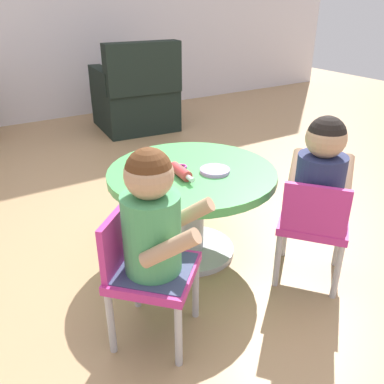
{
  "coord_description": "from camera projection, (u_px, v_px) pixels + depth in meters",
  "views": [
    {
      "loc": [
        -0.96,
        -1.53,
        1.24
      ],
      "look_at": [
        0.0,
        0.0,
        0.35
      ],
      "focal_mm": 38.12,
      "sensor_mm": 36.0,
      "label": 1
    }
  ],
  "objects": [
    {
      "name": "ground_plane",
      "position": [
        192.0,
        252.0,
        2.16
      ],
      "size": [
        10.0,
        10.0,
        0.0
      ],
      "primitive_type": "plane",
      "color": "tan"
    },
    {
      "name": "craft_table",
      "position": [
        192.0,
        193.0,
        2.01
      ],
      "size": [
        0.82,
        0.82,
        0.47
      ],
      "color": "silver",
      "rests_on": "ground"
    },
    {
      "name": "child_chair_left",
      "position": [
        145.0,
        269.0,
        1.53
      ],
      "size": [
        0.42,
        0.42,
        0.54
      ],
      "color": "#B7B7BC",
      "rests_on": "ground"
    },
    {
      "name": "seated_child_left",
      "position": [
        152.0,
        218.0,
        1.42
      ],
      "size": [
        0.43,
        0.44,
        0.51
      ],
      "color": "#3F4772",
      "rests_on": "ground"
    },
    {
      "name": "child_chair_right",
      "position": [
        313.0,
        224.0,
        1.83
      ],
      "size": [
        0.42,
        0.42,
        0.54
      ],
      "color": "#B7B7BC",
      "rests_on": "ground"
    },
    {
      "name": "seated_child_right",
      "position": [
        321.0,
        174.0,
        1.76
      ],
      "size": [
        0.44,
        0.43,
        0.51
      ],
      "color": "#3F4772",
      "rests_on": "ground"
    },
    {
      "name": "armchair_dark",
      "position": [
        136.0,
        98.0,
        3.99
      ],
      "size": [
        0.77,
        0.78,
        0.85
      ],
      "color": "black",
      "rests_on": "ground"
    },
    {
      "name": "rolling_pin",
      "position": [
        181.0,
        171.0,
        1.88
      ],
      "size": [
        0.06,
        0.23,
        0.05
      ],
      "color": "#D83F3F",
      "rests_on": "craft_table"
    },
    {
      "name": "craft_scissors",
      "position": [
        150.0,
        167.0,
        1.98
      ],
      "size": [
        0.13,
        0.13,
        0.01
      ],
      "color": "silver",
      "rests_on": "craft_table"
    },
    {
      "name": "playdough_blob_0",
      "position": [
        215.0,
        171.0,
        1.93
      ],
      "size": [
        0.14,
        0.14,
        0.02
      ],
      "primitive_type": "cylinder",
      "color": "#CC99E5",
      "rests_on": "craft_table"
    },
    {
      "name": "cookie_cutter_0",
      "position": [
        181.0,
        166.0,
        1.98
      ],
      "size": [
        0.06,
        0.06,
        0.01
      ],
      "primitive_type": "torus",
      "color": "#D83FA5",
      "rests_on": "craft_table"
    },
    {
      "name": "cookie_cutter_1",
      "position": [
        133.0,
        166.0,
        2.0
      ],
      "size": [
        0.05,
        0.05,
        0.01
      ],
      "primitive_type": "torus",
      "color": "orange",
      "rests_on": "craft_table"
    },
    {
      "name": "cookie_cutter_2",
      "position": [
        147.0,
        160.0,
        2.07
      ],
      "size": [
        0.06,
        0.06,
        0.01
      ],
      "primitive_type": "torus",
      "color": "#3F99D8",
      "rests_on": "craft_table"
    }
  ]
}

